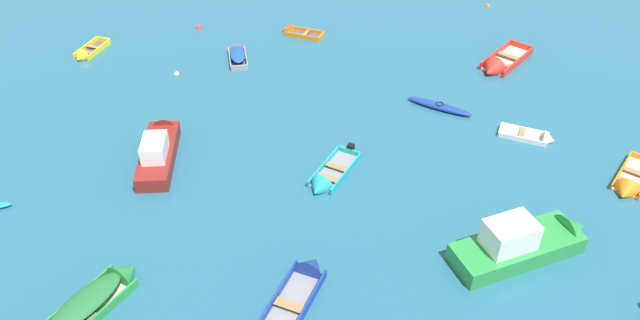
% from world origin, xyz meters
% --- Properties ---
extents(rowboat_orange_back_row_right, '(2.88, 2.25, 0.92)m').
position_xyz_m(rowboat_orange_back_row_right, '(0.55, 34.38, 0.14)').
color(rowboat_orange_back_row_right, '#4C4C51').
rests_on(rowboat_orange_back_row_right, ground_plane).
extents(rowboat_grey_midfield_right, '(1.08, 2.83, 0.95)m').
position_xyz_m(rowboat_grey_midfield_right, '(-3.29, 31.78, 0.25)').
color(rowboat_grey_midfield_right, '#4C4C51').
rests_on(rowboat_grey_midfield_right, ground_plane).
extents(rowboat_turquoise_cluster_outer, '(3.15, 3.59, 1.14)m').
position_xyz_m(rowboat_turquoise_cluster_outer, '(-0.01, 18.92, 0.16)').
color(rowboat_turquoise_cluster_outer, gray).
rests_on(rowboat_turquoise_cluster_outer, ground_plane).
extents(rowboat_green_near_camera, '(3.86, 4.13, 1.27)m').
position_xyz_m(rowboat_green_near_camera, '(-9.46, 13.66, 0.33)').
color(rowboat_green_near_camera, beige).
rests_on(rowboat_green_near_camera, ground_plane).
extents(rowboat_red_outer_left, '(4.42, 4.08, 1.43)m').
position_xyz_m(rowboat_red_outer_left, '(11.95, 27.71, 0.21)').
color(rowboat_red_outer_left, beige).
rests_on(rowboat_red_outer_left, ground_plane).
extents(rowboat_deep_blue_cluster_inner, '(3.31, 4.22, 1.19)m').
position_xyz_m(rowboat_deep_blue_cluster_inner, '(-1.87, 13.10, 0.18)').
color(rowboat_deep_blue_cluster_inner, gray).
rests_on(rowboat_deep_blue_cluster_inner, ground_plane).
extents(rowboat_white_foreground_center, '(2.83, 2.25, 0.92)m').
position_xyz_m(rowboat_white_foreground_center, '(11.25, 20.51, 0.12)').
color(rowboat_white_foreground_center, beige).
rests_on(rowboat_white_foreground_center, ground_plane).
extents(rowboat_yellow_far_right, '(2.18, 2.97, 0.94)m').
position_xyz_m(rowboat_yellow_far_right, '(-12.56, 33.44, 0.15)').
color(rowboat_yellow_far_right, '#4C4C51').
rests_on(rowboat_yellow_far_right, ground_plane).
extents(motor_launch_maroon_near_left, '(1.99, 5.47, 1.82)m').
position_xyz_m(motor_launch_maroon_near_left, '(-7.62, 22.31, 0.52)').
color(motor_launch_maroon_near_left, maroon).
rests_on(motor_launch_maroon_near_left, ground_plane).
extents(rowboat_orange_far_back, '(3.42, 3.32, 1.14)m').
position_xyz_m(rowboat_orange_far_back, '(13.58, 16.26, 0.15)').
color(rowboat_orange_far_back, beige).
rests_on(rowboat_orange_far_back, ground_plane).
extents(motor_launch_green_distant_center, '(6.28, 2.98, 2.31)m').
position_xyz_m(motor_launch_green_distant_center, '(7.20, 13.30, 0.64)').
color(motor_launch_green_distant_center, '#288C3D').
rests_on(motor_launch_green_distant_center, ground_plane).
extents(kayak_deep_blue_center, '(3.22, 2.73, 0.35)m').
position_xyz_m(kayak_deep_blue_center, '(7.18, 24.13, 0.17)').
color(kayak_deep_blue_center, navy).
rests_on(kayak_deep_blue_center, ground_plane).
extents(mooring_buoy_between_boats_left, '(0.43, 0.43, 0.43)m').
position_xyz_m(mooring_buoy_between_boats_left, '(-5.62, 36.30, 0.00)').
color(mooring_buoy_between_boats_left, red).
rests_on(mooring_buoy_between_boats_left, ground_plane).
extents(mooring_buoy_central, '(0.34, 0.34, 0.34)m').
position_xyz_m(mooring_buoy_central, '(14.82, 36.38, 0.00)').
color(mooring_buoy_central, orange).
rests_on(mooring_buoy_central, ground_plane).
extents(mooring_buoy_outer_edge, '(0.31, 0.31, 0.31)m').
position_xyz_m(mooring_buoy_outer_edge, '(-6.98, 30.29, 0.00)').
color(mooring_buoy_outer_edge, silver).
rests_on(mooring_buoy_outer_edge, ground_plane).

